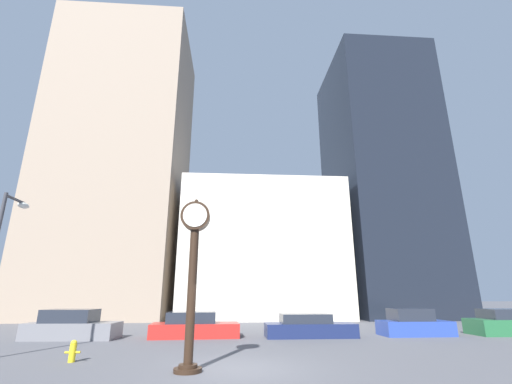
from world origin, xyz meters
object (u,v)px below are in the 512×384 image
car_blue (414,324)px  fire_hydrant_near (73,351)px  car_red (194,327)px  street_lamp_left (2,245)px  street_clock (193,264)px  car_navy (309,327)px  car_green (512,324)px  car_grey (72,327)px

car_blue → fire_hydrant_near: size_ratio=5.51×
car_red → car_blue: bearing=-3.3°
fire_hydrant_near → car_red: bearing=63.1°
street_lamp_left → street_clock: bearing=-18.4°
car_red → fire_hydrant_near: car_red is taller
car_navy → street_lamp_left: (-12.90, -5.65, 3.49)m
street_lamp_left → car_blue: bearing=17.5°
car_green → street_lamp_left: size_ratio=0.80×
car_blue → car_green: (5.72, -0.06, -0.00)m
car_navy → fire_hydrant_near: car_navy is taller
car_blue → car_green: size_ratio=0.81×
car_grey → street_lamp_left: 6.66m
car_blue → car_green: 5.72m
street_clock → street_lamp_left: street_lamp_left is taller
street_clock → street_lamp_left: (-7.49, 2.49, 0.88)m
car_navy → car_red: bearing=176.2°
car_navy → car_blue: car_blue is taller
street_clock → car_green: size_ratio=1.10×
car_navy → car_green: 11.68m
car_blue → fire_hydrant_near: car_blue is taller
car_navy → fire_hydrant_near: size_ratio=6.87×
car_navy → street_lamp_left: street_lamp_left is taller
car_navy → car_grey: bearing=179.3°
street_clock → car_grey: street_clock is taller
car_red → street_lamp_left: size_ratio=0.79×
street_clock → car_blue: size_ratio=1.37×
car_red → car_green: size_ratio=0.99×
car_blue → fire_hydrant_near: bearing=-157.4°
street_clock → car_navy: (5.41, 8.14, -2.61)m
car_blue → car_green: car_blue is taller
car_grey → fire_hydrant_near: (2.78, -6.36, -0.25)m
car_green → fire_hydrant_near: 22.15m
car_navy → fire_hydrant_near: 11.39m
street_clock → car_navy: bearing=56.4°
street_clock → car_red: (-0.69, 8.49, -2.57)m
car_grey → car_blue: size_ratio=1.19×
street_clock → fire_hydrant_near: bearing=155.7°
car_red → fire_hydrant_near: size_ratio=6.75×
car_grey → car_red: size_ratio=0.97×
car_green → car_grey: bearing=-178.0°
car_green → car_red: bearing=-178.9°
car_grey → car_navy: size_ratio=0.95×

